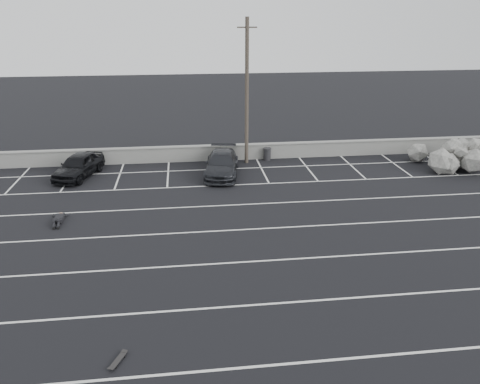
{
  "coord_description": "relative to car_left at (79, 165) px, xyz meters",
  "views": [
    {
      "loc": [
        -3.87,
        -16.61,
        9.65
      ],
      "look_at": [
        -1.2,
        5.3,
        1.0
      ],
      "focal_mm": 35.0,
      "sensor_mm": 36.0,
      "label": 1
    }
  ],
  "objects": [
    {
      "name": "ground",
      "position": [
        10.39,
        -11.61,
        -0.72
      ],
      "size": [
        120.0,
        120.0,
        0.0
      ],
      "primitive_type": "plane",
      "color": "black",
      "rests_on": "ground"
    },
    {
      "name": "riprap_pile",
      "position": [
        24.24,
        -1.09,
        -0.07
      ],
      "size": [
        6.17,
        4.68,
        1.73
      ],
      "color": "gray",
      "rests_on": "ground"
    },
    {
      "name": "car_left",
      "position": [
        0.0,
        0.0,
        0.0
      ],
      "size": [
        2.94,
        4.57,
        1.45
      ],
      "primitive_type": "imported",
      "rotation": [
        0.0,
        0.0,
        -0.32
      ],
      "color": "black",
      "rests_on": "ground"
    },
    {
      "name": "seawall",
      "position": [
        10.39,
        2.39,
        -0.18
      ],
      "size": [
        50.0,
        0.45,
        1.06
      ],
      "color": "gray",
      "rests_on": "ground"
    },
    {
      "name": "person",
      "position": [
        0.26,
        -6.44,
        -0.51
      ],
      "size": [
        1.07,
        2.22,
        0.42
      ],
      "primitive_type": null,
      "rotation": [
        0.0,
        0.0,
        0.06
      ],
      "color": "black",
      "rests_on": "ground"
    },
    {
      "name": "stall_lines",
      "position": [
        10.31,
        -7.2,
        -0.72
      ],
      "size": [
        36.0,
        20.05,
        0.01
      ],
      "color": "silver",
      "rests_on": "ground"
    },
    {
      "name": "trash_bin",
      "position": [
        12.08,
        1.99,
        -0.29
      ],
      "size": [
        0.68,
        0.68,
        0.84
      ],
      "rotation": [
        0.0,
        0.0,
        0.26
      ],
      "color": "#262628",
      "rests_on": "ground"
    },
    {
      "name": "car_right",
      "position": [
        8.73,
        -0.67,
        -0.02
      ],
      "size": [
        2.65,
        5.05,
        1.4
      ],
      "primitive_type": "imported",
      "rotation": [
        0.0,
        0.0,
        -0.15
      ],
      "color": "black",
      "rests_on": "ground"
    },
    {
      "name": "skateboard",
      "position": [
        4.29,
        -16.94,
        -0.66
      ],
      "size": [
        0.46,
        0.72,
        0.09
      ],
      "rotation": [
        0.0,
        0.0,
        -0.42
      ],
      "color": "black",
      "rests_on": "ground"
    },
    {
      "name": "utility_pole",
      "position": [
        10.6,
        1.59,
        3.95
      ],
      "size": [
        1.23,
        0.25,
        9.23
      ],
      "color": "#4C4238",
      "rests_on": "ground"
    }
  ]
}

